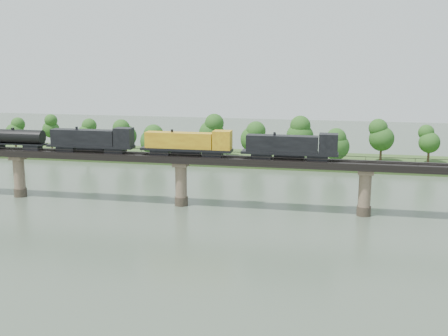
# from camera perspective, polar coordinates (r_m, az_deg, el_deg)

# --- Properties ---
(ground) EXTENTS (400.00, 400.00, 0.00)m
(ground) POSITION_cam_1_polar(r_m,az_deg,el_deg) (100.12, -9.10, -8.25)
(ground) COLOR #394738
(ground) RESTS_ON ground
(far_bank) EXTENTS (300.00, 24.00, 1.60)m
(far_bank) POSITION_cam_1_polar(r_m,az_deg,el_deg) (179.24, 0.47, 1.05)
(far_bank) COLOR #2A451B
(far_bank) RESTS_ON ground
(bridge) EXTENTS (236.00, 30.00, 11.50)m
(bridge) POSITION_cam_1_polar(r_m,az_deg,el_deg) (125.91, -4.38, -1.40)
(bridge) COLOR #473A2D
(bridge) RESTS_ON ground
(bridge_superstructure) EXTENTS (220.00, 4.90, 0.75)m
(bridge_superstructure) POSITION_cam_1_polar(r_m,az_deg,el_deg) (124.64, -4.43, 1.44)
(bridge_superstructure) COLOR black
(bridge_superstructure) RESTS_ON bridge
(far_treeline) EXTENTS (289.06, 17.54, 13.60)m
(far_treeline) POSITION_cam_1_polar(r_m,az_deg,el_deg) (175.39, -2.45, 3.46)
(far_treeline) COLOR #382619
(far_treeline) RESTS_ON far_bank
(freight_train) EXTENTS (83.20, 3.24, 5.73)m
(freight_train) POSITION_cam_1_polar(r_m,az_deg,el_deg) (126.01, -7.09, 2.63)
(freight_train) COLOR black
(freight_train) RESTS_ON bridge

